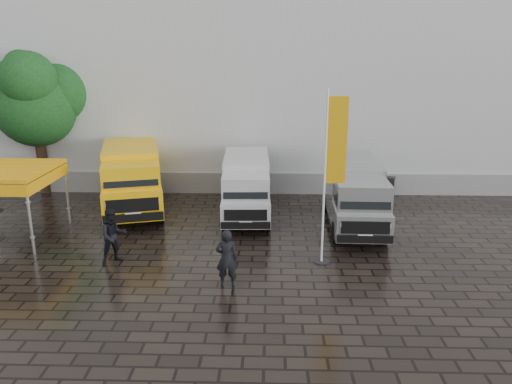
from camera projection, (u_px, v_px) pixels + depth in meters
ground at (295, 262)px, 16.10m from camera, size 120.00×120.00×0.00m
exhibition_hall at (319, 60)px, 29.75m from camera, size 44.00×16.00×12.00m
hall_plinth at (330, 184)px, 23.53m from camera, size 44.00×0.15×1.00m
van_yellow at (132, 180)px, 20.86m from camera, size 3.69×6.17×2.67m
van_white at (246, 188)px, 20.34m from camera, size 2.02×5.50×2.36m
van_silver at (354, 196)px, 19.08m from camera, size 2.01×5.70×2.45m
canopy_tent at (2, 173)px, 17.54m from camera, size 3.29×3.29×2.59m
flagpole at (331, 168)px, 15.25m from camera, size 0.88×0.50×5.52m
tree at (34, 100)px, 22.94m from camera, size 3.81×3.93×6.83m
wheelie_bin at (388, 187)px, 23.09m from camera, size 0.71×0.71×0.95m
person_front at (227, 258)px, 14.25m from camera, size 0.66×0.46×1.74m
person_tent at (113, 236)px, 15.90m from camera, size 1.10×1.05×1.79m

